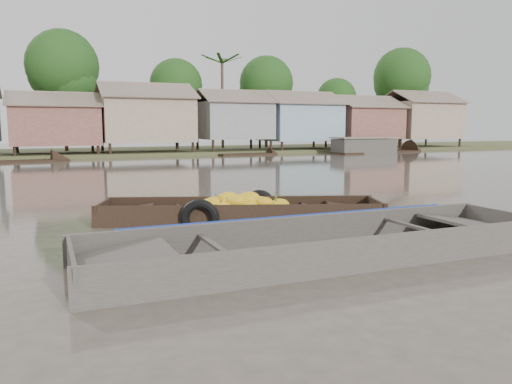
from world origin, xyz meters
name	(u,v)px	position (x,y,z in m)	size (l,w,h in m)	color
ground	(308,238)	(0.00, 0.00, 0.00)	(120.00, 120.00, 0.00)	#494238
riverbank	(147,115)	(3.03, 31.86, 3.07)	(120.00, 12.47, 10.22)	#384723
banana_boat	(237,212)	(-0.65, 2.22, 0.21)	(6.61, 3.69, 0.91)	black
viewer_boat	(326,252)	(-0.40, -1.36, 0.08)	(8.23, 2.21, 0.66)	#3C3733
distant_boats	(303,152)	(13.11, 24.32, 0.23)	(45.65, 15.45, 1.38)	black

